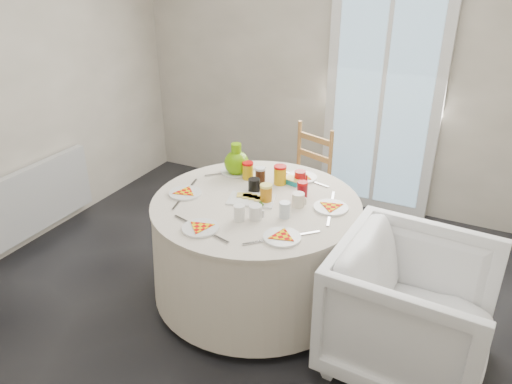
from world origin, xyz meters
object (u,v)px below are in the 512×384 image
at_px(wooden_chair, 301,178).
at_px(armchair, 411,310).
at_px(table, 256,247).
at_px(radiator, 41,196).
at_px(green_pitcher, 236,157).

relative_size(wooden_chair, armchair, 1.05).
relative_size(table, armchair, 1.63).
distance_m(radiator, table, 1.94).
bearing_deg(armchair, radiator, 90.81).
bearing_deg(armchair, table, 82.06).
relative_size(radiator, wooden_chair, 1.10).
xyz_separation_m(table, green_pitcher, (-0.32, 0.32, 0.49)).
bearing_deg(wooden_chair, green_pitcher, -89.73).
bearing_deg(table, radiator, -177.44).
distance_m(wooden_chair, armchair, 1.69).
height_order(table, armchair, armchair).
bearing_deg(armchair, wooden_chair, 46.85).
relative_size(radiator, table, 0.71).
xyz_separation_m(radiator, wooden_chair, (1.86, 1.09, 0.09)).
distance_m(radiator, wooden_chair, 2.16).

